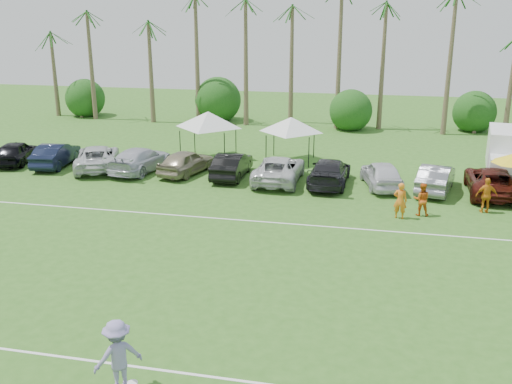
# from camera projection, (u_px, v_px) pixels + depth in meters

# --- Properties ---
(field_lines) EXTENTS (80.00, 12.10, 0.01)m
(field_lines) POSITION_uv_depth(u_px,v_px,m) (146.00, 269.00, 21.76)
(field_lines) COLOR white
(field_lines) RESTS_ON ground
(palm_tree_0) EXTENTS (2.40, 2.40, 8.90)m
(palm_tree_0) POSITION_uv_depth(u_px,v_px,m) (44.00, 35.00, 51.97)
(palm_tree_0) COLOR brown
(palm_tree_0) RESTS_ON ground
(palm_tree_1) EXTENTS (2.40, 2.40, 9.90)m
(palm_tree_1) POSITION_uv_depth(u_px,v_px,m) (94.00, 25.00, 50.69)
(palm_tree_1) COLOR brown
(palm_tree_1) RESTS_ON ground
(palm_tree_2) EXTENTS (2.40, 2.40, 10.90)m
(palm_tree_2) POSITION_uv_depth(u_px,v_px,m) (146.00, 15.00, 49.42)
(palm_tree_2) COLOR brown
(palm_tree_2) RESTS_ON ground
(palm_tree_3) EXTENTS (2.40, 2.40, 11.90)m
(palm_tree_3) POSITION_uv_depth(u_px,v_px,m) (190.00, 5.00, 48.36)
(palm_tree_3) COLOR brown
(palm_tree_3) RESTS_ON ground
(palm_tree_4) EXTENTS (2.40, 2.40, 8.90)m
(palm_tree_4) POSITION_uv_depth(u_px,v_px,m) (236.00, 36.00, 48.32)
(palm_tree_4) COLOR brown
(palm_tree_4) RESTS_ON ground
(palm_tree_5) EXTENTS (2.40, 2.40, 9.90)m
(palm_tree_5) POSITION_uv_depth(u_px,v_px,m) (282.00, 26.00, 47.24)
(palm_tree_5) COLOR brown
(palm_tree_5) RESTS_ON ground
(palm_tree_6) EXTENTS (2.40, 2.40, 10.90)m
(palm_tree_6) POSITION_uv_depth(u_px,v_px,m) (331.00, 15.00, 46.18)
(palm_tree_6) COLOR brown
(palm_tree_6) RESTS_ON ground
(palm_tree_7) EXTENTS (2.40, 2.40, 11.90)m
(palm_tree_7) POSITION_uv_depth(u_px,v_px,m) (382.00, 4.00, 45.11)
(palm_tree_7) COLOR brown
(palm_tree_7) RESTS_ON ground
(palm_tree_8) EXTENTS (2.40, 2.40, 8.90)m
(palm_tree_8) POSITION_uv_depth(u_px,v_px,m) (445.00, 38.00, 44.87)
(palm_tree_8) COLOR brown
(palm_tree_8) RESTS_ON ground
(bush_tree_0) EXTENTS (4.00, 4.00, 4.00)m
(bush_tree_0) POSITION_uv_depth(u_px,v_px,m) (85.00, 97.00, 53.99)
(bush_tree_0) COLOR brown
(bush_tree_0) RESTS_ON ground
(bush_tree_1) EXTENTS (4.00, 4.00, 4.00)m
(bush_tree_1) POSITION_uv_depth(u_px,v_px,m) (217.00, 101.00, 51.35)
(bush_tree_1) COLOR brown
(bush_tree_1) RESTS_ON ground
(bush_tree_2) EXTENTS (4.00, 4.00, 4.00)m
(bush_tree_2) POSITION_uv_depth(u_px,v_px,m) (352.00, 105.00, 48.92)
(bush_tree_2) COLOR brown
(bush_tree_2) RESTS_ON ground
(bush_tree_3) EXTENTS (4.00, 4.00, 4.00)m
(bush_tree_3) POSITION_uv_depth(u_px,v_px,m) (475.00, 109.00, 46.89)
(bush_tree_3) COLOR brown
(bush_tree_3) RESTS_ON ground
(sideline_player_a) EXTENTS (0.70, 0.51, 1.75)m
(sideline_player_a) POSITION_uv_depth(u_px,v_px,m) (400.00, 201.00, 26.93)
(sideline_player_a) COLOR orange
(sideline_player_a) RESTS_ON ground
(sideline_player_b) EXTENTS (0.80, 0.63, 1.61)m
(sideline_player_b) POSITION_uv_depth(u_px,v_px,m) (422.00, 199.00, 27.34)
(sideline_player_b) COLOR #CF5817
(sideline_player_b) RESTS_ON ground
(sideline_player_c) EXTENTS (1.07, 0.56, 1.75)m
(sideline_player_c) POSITION_uv_depth(u_px,v_px,m) (487.00, 195.00, 27.70)
(sideline_player_c) COLOR orange
(sideline_player_c) RESTS_ON ground
(box_truck) EXTENTS (2.91, 5.90, 2.92)m
(box_truck) POSITION_uv_depth(u_px,v_px,m) (508.00, 155.00, 32.81)
(box_truck) COLOR white
(box_truck) RESTS_ON ground
(canopy_tent_left) EXTENTS (4.58, 4.58, 3.71)m
(canopy_tent_left) POSITION_uv_depth(u_px,v_px,m) (208.00, 112.00, 37.46)
(canopy_tent_left) COLOR black
(canopy_tent_left) RESTS_ON ground
(canopy_tent_right) EXTENTS (4.24, 4.24, 3.44)m
(canopy_tent_right) POSITION_uv_depth(u_px,v_px,m) (291.00, 117.00, 36.78)
(canopy_tent_right) COLOR black
(canopy_tent_right) RESTS_ON ground
(frisbee_player) EXTENTS (1.43, 1.38, 1.96)m
(frisbee_player) POSITION_uv_depth(u_px,v_px,m) (118.00, 355.00, 14.54)
(frisbee_player) COLOR #877BAF
(frisbee_player) RESTS_ON ground
(parked_car_0) EXTENTS (2.76, 4.68, 1.49)m
(parked_car_0) POSITION_uv_depth(u_px,v_px,m) (16.00, 152.00, 36.91)
(parked_car_0) COLOR black
(parked_car_0) RESTS_ON ground
(parked_car_1) EXTENTS (2.15, 4.70, 1.49)m
(parked_car_1) POSITION_uv_depth(u_px,v_px,m) (56.00, 155.00, 36.26)
(parked_car_1) COLOR black
(parked_car_1) RESTS_ON ground
(parked_car_2) EXTENTS (4.38, 5.92, 1.49)m
(parked_car_2) POSITION_uv_depth(u_px,v_px,m) (97.00, 157.00, 35.60)
(parked_car_2) COLOR silver
(parked_car_2) RESTS_ON ground
(parked_car_3) EXTENTS (2.83, 5.40, 1.49)m
(parked_car_3) POSITION_uv_depth(u_px,v_px,m) (141.00, 160.00, 35.03)
(parked_car_3) COLOR #B7B8C3
(parked_car_3) RESTS_ON ground
(parked_car_4) EXTENTS (2.77, 4.68, 1.49)m
(parked_car_4) POSITION_uv_depth(u_px,v_px,m) (186.00, 162.00, 34.50)
(parked_car_4) COLOR gray
(parked_car_4) RESTS_ON ground
(parked_car_5) EXTENTS (1.60, 4.54, 1.49)m
(parked_car_5) POSITION_uv_depth(u_px,v_px,m) (232.00, 165.00, 33.78)
(parked_car_5) COLOR black
(parked_car_5) RESTS_ON ground
(parked_car_6) EXTENTS (2.48, 5.38, 1.49)m
(parked_car_6) POSITION_uv_depth(u_px,v_px,m) (279.00, 169.00, 32.89)
(parked_car_6) COLOR silver
(parked_car_6) RESTS_ON ground
(parked_car_7) EXTENTS (2.24, 5.21, 1.49)m
(parked_car_7) POSITION_uv_depth(u_px,v_px,m) (329.00, 172.00, 32.31)
(parked_car_7) COLOR black
(parked_car_7) RESTS_ON ground
(parked_car_8) EXTENTS (2.72, 4.68, 1.49)m
(parked_car_8) POSITION_uv_depth(u_px,v_px,m) (382.00, 174.00, 31.86)
(parked_car_8) COLOR silver
(parked_car_8) RESTS_ON ground
(parked_car_9) EXTENTS (2.52, 4.77, 1.49)m
(parked_car_9) POSITION_uv_depth(u_px,v_px,m) (436.00, 178.00, 31.10)
(parked_car_9) COLOR slate
(parked_car_9) RESTS_ON ground
(parked_car_10) EXTENTS (2.64, 5.45, 1.49)m
(parked_car_10) POSITION_uv_depth(u_px,v_px,m) (492.00, 181.00, 30.51)
(parked_car_10) COLOR #4F1710
(parked_car_10) RESTS_ON ground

